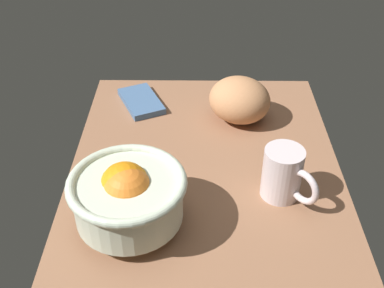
% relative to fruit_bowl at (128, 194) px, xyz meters
% --- Properties ---
extents(ground_plane, '(0.68, 0.53, 0.03)m').
position_rel_fruit_bowl_xyz_m(ground_plane, '(0.16, -0.13, -0.08)').
color(ground_plane, '#916245').
extents(fruit_bowl, '(0.19, 0.19, 0.12)m').
position_rel_fruit_bowl_xyz_m(fruit_bowl, '(0.00, 0.00, 0.00)').
color(fruit_bowl, silver).
rests_on(fruit_bowl, ground).
extents(bread_loaf, '(0.18, 0.18, 0.10)m').
position_rel_fruit_bowl_xyz_m(bread_loaf, '(0.32, -0.21, -0.02)').
color(bread_loaf, tan).
rests_on(bread_loaf, ground).
extents(napkin_folded, '(0.15, 0.12, 0.01)m').
position_rel_fruit_bowl_xyz_m(napkin_folded, '(0.38, 0.02, -0.06)').
color(napkin_folded, '#456690').
rests_on(napkin_folded, ground).
extents(mug, '(0.10, 0.09, 0.10)m').
position_rel_fruit_bowl_xyz_m(mug, '(0.07, -0.27, -0.02)').
color(mug, silver).
rests_on(mug, ground).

